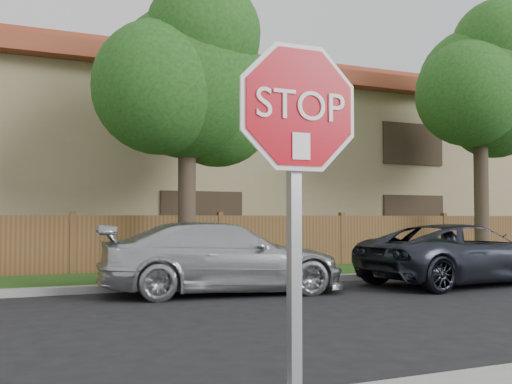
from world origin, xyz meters
name	(u,v)px	position (x,y,z in m)	size (l,w,h in m)	color
far_curb	(91,289)	(0.00, 8.15, 0.07)	(70.00, 0.30, 0.15)	gray
grass_strip	(80,282)	(0.00, 9.80, 0.06)	(70.00, 3.00, 0.12)	#1E4714
fence	(72,247)	(0.00, 11.40, 0.80)	(70.00, 0.12, 1.60)	brown
apartment_building	(54,160)	(0.00, 17.00, 3.53)	(35.20, 9.20, 7.20)	#9E8A62
tree_mid	(190,82)	(2.52, 9.57, 4.87)	(4.80, 3.90, 7.35)	#382B21
tree_right	(483,88)	(12.02, 9.57, 5.57)	(4.80, 3.90, 8.20)	#382B21
stop_sign	(298,165)	(-0.30, -1.48, 1.83)	(1.01, 0.13, 2.55)	gray
sedan_right	(223,258)	(2.43, 6.98, 0.72)	(2.03, 4.98, 1.45)	#BABEC2
sedan_far_right	(462,254)	(8.07, 6.31, 0.70)	(2.31, 5.01, 1.39)	#2B2F3A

